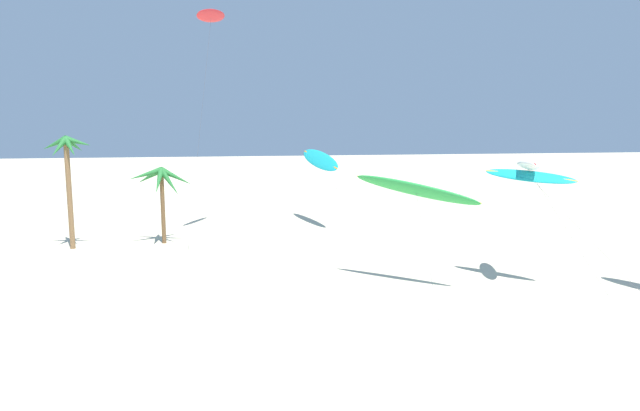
{
  "coord_description": "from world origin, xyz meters",
  "views": [
    {
      "loc": [
        -4.93,
        -4.52,
        11.01
      ],
      "look_at": [
        -1.42,
        20.13,
        7.1
      ],
      "focal_mm": 32.89,
      "sensor_mm": 36.0,
      "label": 1
    }
  ],
  "objects_px": {
    "flying_kite_4": "(530,176)",
    "flying_kite_2": "(527,165)",
    "flying_kite_1": "(416,190)",
    "flying_kite_0": "(211,16)",
    "flying_kite_3": "(320,160)",
    "palm_tree_1": "(162,181)",
    "palm_tree_0": "(67,159)"
  },
  "relations": [
    {
      "from": "palm_tree_1",
      "to": "flying_kite_4",
      "type": "distance_m",
      "value": 29.49
    },
    {
      "from": "flying_kite_1",
      "to": "flying_kite_3",
      "type": "bearing_deg",
      "value": 97.62
    },
    {
      "from": "palm_tree_1",
      "to": "flying_kite_2",
      "type": "relative_size",
      "value": 0.72
    },
    {
      "from": "palm_tree_1",
      "to": "flying_kite_3",
      "type": "height_order",
      "value": "flying_kite_3"
    },
    {
      "from": "palm_tree_1",
      "to": "flying_kite_1",
      "type": "bearing_deg",
      "value": -41.64
    },
    {
      "from": "palm_tree_0",
      "to": "flying_kite_2",
      "type": "xyz_separation_m",
      "value": [
        32.0,
        -14.42,
        0.34
      ]
    },
    {
      "from": "palm_tree_1",
      "to": "flying_kite_4",
      "type": "bearing_deg",
      "value": -32.61
    },
    {
      "from": "palm_tree_1",
      "to": "flying_kite_1",
      "type": "distance_m",
      "value": 23.35
    },
    {
      "from": "palm_tree_1",
      "to": "palm_tree_0",
      "type": "bearing_deg",
      "value": -171.51
    },
    {
      "from": "flying_kite_2",
      "to": "palm_tree_1",
      "type": "bearing_deg",
      "value": 147.98
    },
    {
      "from": "palm_tree_0",
      "to": "flying_kite_1",
      "type": "xyz_separation_m",
      "value": [
        24.66,
        -14.43,
        -1.08
      ]
    },
    {
      "from": "palm_tree_0",
      "to": "flying_kite_2",
      "type": "bearing_deg",
      "value": -24.25
    },
    {
      "from": "palm_tree_0",
      "to": "flying_kite_0",
      "type": "xyz_separation_m",
      "value": [
        11.62,
        3.72,
        11.99
      ]
    },
    {
      "from": "flying_kite_2",
      "to": "flying_kite_1",
      "type": "bearing_deg",
      "value": -179.95
    },
    {
      "from": "flying_kite_2",
      "to": "flying_kite_4",
      "type": "distance_m",
      "value": 0.75
    },
    {
      "from": "flying_kite_0",
      "to": "flying_kite_3",
      "type": "relative_size",
      "value": 2.4
    },
    {
      "from": "palm_tree_1",
      "to": "flying_kite_2",
      "type": "bearing_deg",
      "value": -32.02
    },
    {
      "from": "flying_kite_0",
      "to": "flying_kite_4",
      "type": "relative_size",
      "value": 1.64
    },
    {
      "from": "palm_tree_1",
      "to": "flying_kite_2",
      "type": "xyz_separation_m",
      "value": [
        24.78,
        -15.5,
        2.37
      ]
    },
    {
      "from": "flying_kite_1",
      "to": "flying_kite_3",
      "type": "relative_size",
      "value": 1.17
    },
    {
      "from": "flying_kite_3",
      "to": "flying_kite_4",
      "type": "xyz_separation_m",
      "value": [
        10.33,
        -22.51,
        0.56
      ]
    },
    {
      "from": "flying_kite_0",
      "to": "flying_kite_4",
      "type": "xyz_separation_m",
      "value": [
        20.4,
        -18.5,
        -12.3
      ]
    },
    {
      "from": "flying_kite_4",
      "to": "flying_kite_2",
      "type": "bearing_deg",
      "value": 93.04
    },
    {
      "from": "flying_kite_1",
      "to": "palm_tree_1",
      "type": "bearing_deg",
      "value": 138.36
    },
    {
      "from": "flying_kite_1",
      "to": "flying_kite_2",
      "type": "distance_m",
      "value": 7.48
    },
    {
      "from": "flying_kite_0",
      "to": "flying_kite_3",
      "type": "distance_m",
      "value": 16.82
    },
    {
      "from": "palm_tree_0",
      "to": "palm_tree_1",
      "type": "xyz_separation_m",
      "value": [
        7.22,
        1.08,
        -2.03
      ]
    },
    {
      "from": "flying_kite_3",
      "to": "flying_kite_1",
      "type": "bearing_deg",
      "value": -82.38
    },
    {
      "from": "palm_tree_1",
      "to": "flying_kite_3",
      "type": "distance_m",
      "value": 15.97
    },
    {
      "from": "palm_tree_0",
      "to": "flying_kite_4",
      "type": "distance_m",
      "value": 35.27
    },
    {
      "from": "palm_tree_1",
      "to": "flying_kite_2",
      "type": "height_order",
      "value": "flying_kite_2"
    },
    {
      "from": "flying_kite_0",
      "to": "flying_kite_3",
      "type": "bearing_deg",
      "value": 21.69
    }
  ]
}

